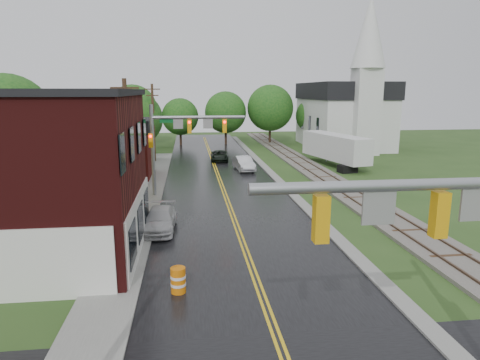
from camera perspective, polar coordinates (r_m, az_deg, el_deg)
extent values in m
cube|color=black|center=(37.62, -2.43, -0.82)|extent=(10.00, 90.00, 0.02)
cube|color=gray|center=(43.20, 4.20, 0.81)|extent=(0.80, 70.00, 0.12)
cube|color=gray|center=(32.83, -12.60, -2.98)|extent=(2.40, 50.00, 0.12)
cube|color=silver|center=(22.78, -13.27, -5.67)|extent=(0.10, 9.50, 3.00)
cube|color=tan|center=(33.99, -20.76, 2.55)|extent=(8.00, 7.00, 6.40)
cube|color=#3F0F0C|center=(42.65, -16.55, 3.21)|extent=(7.00, 6.00, 4.40)
cube|color=silver|center=(65.87, 13.50, 7.38)|extent=(10.00, 16.00, 7.00)
cube|color=black|center=(65.70, 13.70, 11.47)|extent=(10.40, 16.40, 2.40)
cube|color=silver|center=(58.33, 16.33, 8.67)|extent=(3.20, 3.20, 11.00)
cone|color=silver|center=(58.72, 16.92, 18.45)|extent=(4.40, 4.40, 9.00)
cube|color=#59544C|center=(44.29, 10.05, 1.07)|extent=(3.20, 80.00, 0.20)
cube|color=#4C3828|center=(44.06, 9.16, 1.23)|extent=(0.10, 80.00, 0.12)
cube|color=#4C3828|center=(44.48, 10.95, 1.26)|extent=(0.10, 80.00, 0.12)
cylinder|color=gray|center=(10.07, 21.90, -0.62)|extent=(7.20, 0.26, 0.26)
cube|color=orange|center=(10.59, 25.04, -4.20)|extent=(0.32, 0.30, 1.05)
cube|color=orange|center=(9.45, 10.74, -5.12)|extent=(0.32, 0.30, 1.05)
cube|color=gray|center=(11.02, 28.95, -2.91)|extent=(0.75, 0.06, 0.75)
cube|color=gray|center=(9.86, 18.00, -3.58)|extent=(0.75, 0.06, 0.75)
cylinder|color=gray|center=(34.04, -11.54, 3.77)|extent=(0.28, 0.28, 7.20)
cylinder|color=gray|center=(33.68, -5.55, 8.32)|extent=(7.20, 0.26, 0.26)
cube|color=orange|center=(33.72, -6.76, 7.11)|extent=(0.32, 0.30, 1.05)
cube|color=orange|center=(33.84, -2.08, 7.20)|extent=(0.32, 0.30, 1.05)
cube|color=gray|center=(33.71, -8.25, 7.41)|extent=(0.75, 0.06, 0.75)
cube|color=gray|center=(33.74, -4.30, 7.50)|extent=(0.75, 0.06, 0.75)
cube|color=#0C5926|center=(33.71, -9.49, 7.79)|extent=(1.40, 0.04, 0.30)
sphere|color=#FF0C0C|center=(33.51, -6.77, 7.64)|extent=(0.20, 0.20, 0.20)
cylinder|color=#382616|center=(29.12, -14.73, 4.09)|extent=(0.28, 0.28, 9.00)
cube|color=#382616|center=(28.88, -15.14, 11.77)|extent=(1.80, 0.12, 0.12)
cube|color=#382616|center=(28.89, -15.07, 10.39)|extent=(1.40, 0.12, 0.12)
cylinder|color=#382616|center=(50.90, -11.46, 7.39)|extent=(0.28, 0.28, 9.00)
cube|color=#382616|center=(50.76, -11.65, 11.78)|extent=(1.80, 0.12, 0.12)
cube|color=#382616|center=(50.76, -11.61, 10.99)|extent=(1.40, 0.12, 0.12)
cylinder|color=black|center=(41.99, -28.00, 1.50)|extent=(0.36, 0.36, 3.42)
sphere|color=#144616|center=(41.55, -28.56, 7.18)|extent=(7.60, 7.60, 7.60)
sphere|color=#144616|center=(41.00, -27.89, 6.27)|extent=(5.32, 5.32, 5.32)
cylinder|color=black|center=(48.42, -20.20, 2.93)|extent=(0.36, 0.36, 2.70)
sphere|color=#144616|center=(48.06, -20.48, 6.82)|extent=(6.00, 6.00, 6.00)
sphere|color=#144616|center=(47.58, -19.84, 6.18)|extent=(4.20, 4.20, 4.20)
cylinder|color=black|center=(53.40, -13.53, 4.19)|extent=(0.36, 0.36, 2.88)
sphere|color=#144616|center=(53.07, -13.71, 7.96)|extent=(6.40, 6.40, 6.40)
sphere|color=#144616|center=(52.64, -13.08, 7.35)|extent=(4.48, 4.48, 4.48)
imported|color=black|center=(51.01, -2.76, 3.22)|extent=(2.26, 4.48, 1.22)
imported|color=silver|center=(44.79, 0.48, 2.21)|extent=(2.10, 4.67, 1.49)
imported|color=silver|center=(26.08, -10.64, -5.26)|extent=(2.05, 4.59, 1.31)
cube|color=black|center=(45.10, 14.13, 1.47)|extent=(1.97, 1.54, 0.80)
cylinder|color=gray|center=(51.37, 11.46, 2.82)|extent=(0.16, 0.16, 0.80)
cube|color=silver|center=(48.59, 12.53, 4.36)|extent=(4.57, 11.06, 2.70)
cylinder|color=orange|center=(18.30, -8.24, -13.09)|extent=(0.62, 0.62, 1.10)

